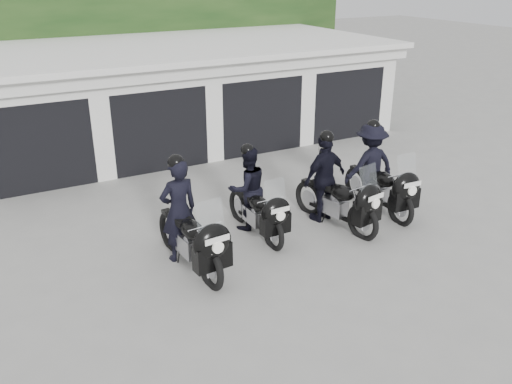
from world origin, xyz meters
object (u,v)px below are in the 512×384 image
police_bike_a (188,224)px  police_bike_b (252,195)px  police_bike_d (375,171)px  police_bike_c (331,184)px

police_bike_a → police_bike_b: size_ratio=1.12×
police_bike_a → police_bike_d: (4.72, 0.45, 0.04)m
police_bike_b → police_bike_a: bearing=-158.4°
police_bike_c → police_bike_b: bearing=155.3°
police_bike_c → police_bike_d: police_bike_d is taller
police_bike_c → police_bike_d: size_ratio=0.99×
police_bike_a → police_bike_b: bearing=17.9°
police_bike_b → police_bike_c: size_ratio=0.93×
police_bike_c → police_bike_d: bearing=-2.3°
police_bike_c → police_bike_a: bearing=174.6°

